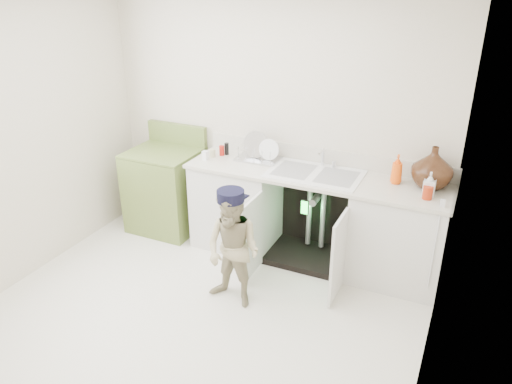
# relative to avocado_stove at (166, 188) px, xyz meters

# --- Properties ---
(ground) EXTENTS (3.50, 3.50, 0.00)m
(ground) POSITION_rel_avocado_stove_xyz_m (1.10, -1.18, -0.45)
(ground) COLOR beige
(ground) RESTS_ON ground
(room_shell) EXTENTS (6.00, 5.50, 1.26)m
(room_shell) POSITION_rel_avocado_stove_xyz_m (1.10, -1.18, 0.80)
(room_shell) COLOR beige
(room_shell) RESTS_ON ground
(counter_run) EXTENTS (2.44, 1.02, 1.26)m
(counter_run) POSITION_rel_avocado_stove_xyz_m (1.69, 0.03, 0.03)
(counter_run) COLOR silver
(counter_run) RESTS_ON ground
(avocado_stove) EXTENTS (0.71, 0.65, 1.10)m
(avocado_stove) POSITION_rel_avocado_stove_xyz_m (0.00, 0.00, 0.00)
(avocado_stove) COLOR olive
(avocado_stove) RESTS_ON ground
(repair_worker) EXTENTS (0.71, 0.82, 1.03)m
(repair_worker) POSITION_rel_avocado_stove_xyz_m (1.28, -0.91, 0.07)
(repair_worker) COLOR tan
(repair_worker) RESTS_ON ground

